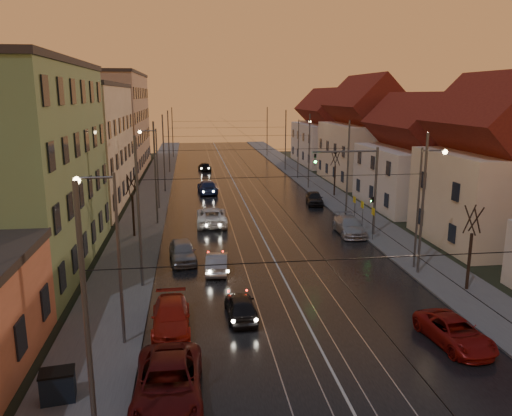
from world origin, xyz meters
name	(u,v)px	position (x,y,z in m)	size (l,w,h in m)	color
ground	(323,355)	(0.00, 0.00, 0.00)	(160.00, 160.00, 0.00)	black
road	(237,189)	(0.00, 40.00, 0.02)	(16.00, 120.00, 0.04)	black
sidewalk_left	(154,190)	(-10.00, 40.00, 0.07)	(4.00, 120.00, 0.15)	#4C4C4C
sidewalk_right	(317,186)	(10.00, 40.00, 0.07)	(4.00, 120.00, 0.15)	#4C4C4C
tram_rail_0	(219,189)	(-2.20, 40.00, 0.06)	(0.06, 120.00, 0.03)	gray
tram_rail_1	(231,189)	(-0.77, 40.00, 0.06)	(0.06, 120.00, 0.03)	gray
tram_rail_2	(244,188)	(0.77, 40.00, 0.06)	(0.06, 120.00, 0.03)	gray
tram_rail_3	(255,188)	(2.20, 40.00, 0.06)	(0.06, 120.00, 0.03)	gray
apartment_left_1	(3,170)	(-17.50, 14.00, 6.50)	(10.00, 18.00, 13.00)	#678454
apartment_left_2	(73,146)	(-17.50, 34.00, 6.00)	(10.00, 20.00, 12.00)	#BAAD90
apartment_left_3	(109,123)	(-17.50, 58.00, 7.00)	(10.00, 24.00, 14.00)	#9C7B64
house_right_1	(493,173)	(17.00, 15.00, 5.45)	(8.67, 10.20, 10.80)	beige
house_right_2	(416,161)	(17.00, 28.00, 4.64)	(9.18, 12.24, 9.20)	silver
house_right_3	(365,137)	(17.00, 43.00, 5.80)	(9.18, 14.28, 11.50)	beige
house_right_4	(328,133)	(17.00, 61.00, 5.05)	(9.18, 16.32, 10.00)	silver
catenary_pole_l_0	(88,337)	(-8.60, -6.00, 4.50)	(0.16, 0.16, 9.00)	#595B60
catenary_pole_l_1	(139,214)	(-8.60, 9.00, 4.50)	(0.16, 0.16, 9.00)	#595B60
catenary_pole_r_1	(423,206)	(8.60, 9.00, 4.50)	(0.16, 0.16, 9.00)	#595B60
catenary_pole_l_2	(155,174)	(-8.60, 24.00, 4.50)	(0.16, 0.16, 9.00)	#595B60
catenary_pole_r_2	(348,170)	(8.60, 24.00, 4.50)	(0.16, 0.16, 9.00)	#595B60
catenary_pole_l_3	(164,154)	(-8.60, 39.00, 4.50)	(0.16, 0.16, 9.00)	#595B60
catenary_pole_r_3	(309,152)	(8.60, 39.00, 4.50)	(0.16, 0.16, 9.00)	#595B60
catenary_pole_l_4	(169,142)	(-8.60, 54.00, 4.50)	(0.16, 0.16, 9.00)	#595B60
catenary_pole_r_4	(286,141)	(8.60, 54.00, 4.50)	(0.16, 0.16, 9.00)	#595B60
catenary_pole_l_5	(173,133)	(-8.60, 72.00, 4.50)	(0.16, 0.16, 9.00)	#595B60
catenary_pole_r_5	(267,132)	(8.60, 72.00, 4.50)	(0.16, 0.16, 9.00)	#595B60
street_lamp_0	(111,243)	(-9.10, 2.00, 4.89)	(1.75, 0.32, 8.00)	#595B60
street_lamp_1	(423,196)	(9.10, 10.00, 4.89)	(1.75, 0.32, 8.00)	#595B60
street_lamp_2	(154,161)	(-9.10, 30.00, 4.89)	(1.75, 0.32, 8.00)	#595B60
street_lamp_3	(301,143)	(9.10, 46.00, 4.89)	(1.75, 0.32, 8.00)	#595B60
traffic_light_mast	(364,180)	(7.99, 18.00, 4.60)	(5.30, 0.32, 7.20)	#595B60
bare_tree_0	(133,207)	(-10.20, 20.00, 2.49)	(1.09, 1.09, 5.11)	black
bare_tree_1	(470,251)	(10.20, 6.00, 2.49)	(1.09, 1.09, 5.11)	black
bare_tree_2	(335,175)	(10.40, 34.00, 2.49)	(1.09, 1.09, 5.11)	black
driving_car_0	(241,306)	(-3.22, 4.20, 0.63)	(1.48, 3.67, 1.25)	black
driving_car_1	(217,262)	(-4.05, 11.21, 0.64)	(1.35, 3.88, 1.28)	gray
driving_car_2	(212,216)	(-3.86, 23.22, 0.77)	(2.57, 5.57, 1.55)	silver
driving_car_3	(208,187)	(-3.69, 37.68, 0.75)	(2.09, 5.14, 1.49)	navy
driving_car_4	(205,167)	(-3.47, 55.09, 0.67)	(1.58, 3.92, 1.34)	black
parked_left_1	(168,384)	(-6.62, -2.64, 0.76)	(2.53, 5.48, 1.52)	#520E0E
parked_left_2	(171,317)	(-6.73, 3.37, 0.65)	(1.83, 4.49, 1.30)	#AC1E11
parked_left_3	(183,251)	(-6.28, 13.56, 0.72)	(1.70, 4.22, 1.44)	gray
parked_right_0	(455,332)	(6.20, 0.13, 0.61)	(2.03, 4.39, 1.22)	maroon
parked_right_1	(349,226)	(7.21, 18.71, 0.71)	(1.99, 4.89, 1.42)	#A5A5AA
parked_right_2	(314,198)	(7.14, 30.15, 0.67)	(1.59, 3.95, 1.35)	black
dumpster	(58,386)	(-10.66, -2.18, 0.70)	(1.20, 0.80, 1.10)	black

